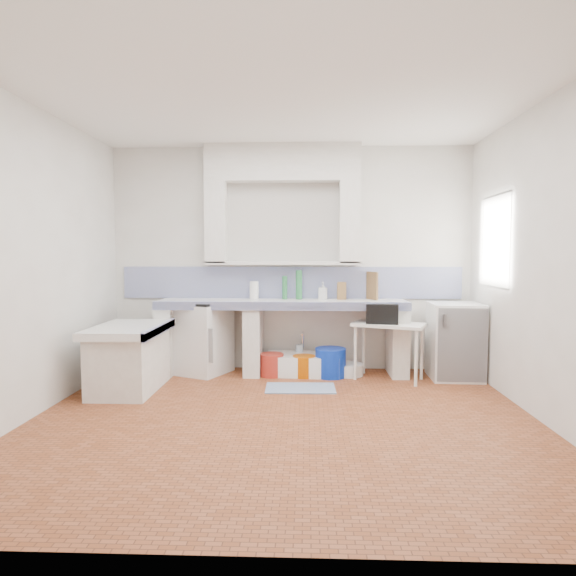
{
  "coord_description": "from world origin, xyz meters",
  "views": [
    {
      "loc": [
        0.2,
        -4.31,
        1.47
      ],
      "look_at": [
        0.0,
        1.0,
        1.1
      ],
      "focal_mm": 31.1,
      "sensor_mm": 36.0,
      "label": 1
    }
  ],
  "objects_px": {
    "stove": "(201,338)",
    "fridge": "(455,341)",
    "sink": "(303,365)",
    "side_table": "(389,351)"
  },
  "relations": [
    {
      "from": "stove",
      "to": "fridge",
      "type": "height_order",
      "value": "fridge"
    },
    {
      "from": "sink",
      "to": "side_table",
      "type": "bearing_deg",
      "value": -8.97
    },
    {
      "from": "sink",
      "to": "fridge",
      "type": "xyz_separation_m",
      "value": [
        1.79,
        -0.13,
        0.34
      ]
    },
    {
      "from": "stove",
      "to": "sink",
      "type": "bearing_deg",
      "value": 23.05
    },
    {
      "from": "sink",
      "to": "fridge",
      "type": "bearing_deg",
      "value": -0.31
    },
    {
      "from": "sink",
      "to": "fridge",
      "type": "relative_size",
      "value": 1.01
    },
    {
      "from": "stove",
      "to": "side_table",
      "type": "height_order",
      "value": "stove"
    },
    {
      "from": "stove",
      "to": "sink",
      "type": "relative_size",
      "value": 0.95
    },
    {
      "from": "sink",
      "to": "side_table",
      "type": "height_order",
      "value": "side_table"
    },
    {
      "from": "side_table",
      "to": "fridge",
      "type": "xyz_separation_m",
      "value": [
        0.79,
        0.1,
        0.11
      ]
    }
  ]
}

